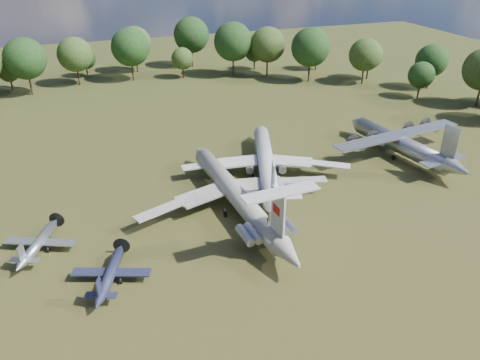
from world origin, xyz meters
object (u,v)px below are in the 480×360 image
object	(u,v)px
small_prop_northwest	(39,245)
small_prop_west	(111,276)
person_on_il62	(269,217)
tu104_jet	(266,166)
an12_transport	(400,146)
il62_airliner	(236,197)

from	to	relation	value
small_prop_northwest	small_prop_west	bearing A→B (deg)	-25.86
small_prop_northwest	person_on_il62	distance (m)	33.41
tu104_jet	person_on_il62	world-z (taller)	person_on_il62
an12_transport	il62_airliner	bearing A→B (deg)	-175.63
tu104_jet	person_on_il62	size ratio (longest dim) A/B	22.22
small_prop_west	small_prop_northwest	xyz separation A→B (m)	(-9.03, 10.55, -0.00)
tu104_jet	person_on_il62	bearing A→B (deg)	-93.12
small_prop_northwest	person_on_il62	xyz separation A→B (m)	(31.43, -10.48, 4.26)
il62_airliner	small_prop_northwest	world-z (taller)	il62_airliner
an12_transport	person_on_il62	distance (m)	43.24
il62_airliner	small_prop_west	distance (m)	24.86
tu104_jet	small_prop_west	xyz separation A→B (m)	(-30.88, -21.56, -1.07)
small_prop_west	small_prop_northwest	world-z (taller)	small_prop_west
an12_transport	person_on_il62	world-z (taller)	person_on_il62
tu104_jet	small_prop_northwest	bearing A→B (deg)	-146.18
an12_transport	small_prop_west	xyz separation A→B (m)	(-60.25, -20.75, -1.24)
person_on_il62	an12_transport	bearing A→B (deg)	-133.89
person_on_il62	small_prop_west	bearing A→B (deg)	17.60
person_on_il62	il62_airliner	bearing A→B (deg)	-68.87
tu104_jet	an12_transport	xyz separation A→B (m)	(29.37, -0.81, 0.17)
tu104_jet	small_prop_west	size ratio (longest dim) A/B	2.97
il62_airliner	person_on_il62	size ratio (longest dim) A/B	23.43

